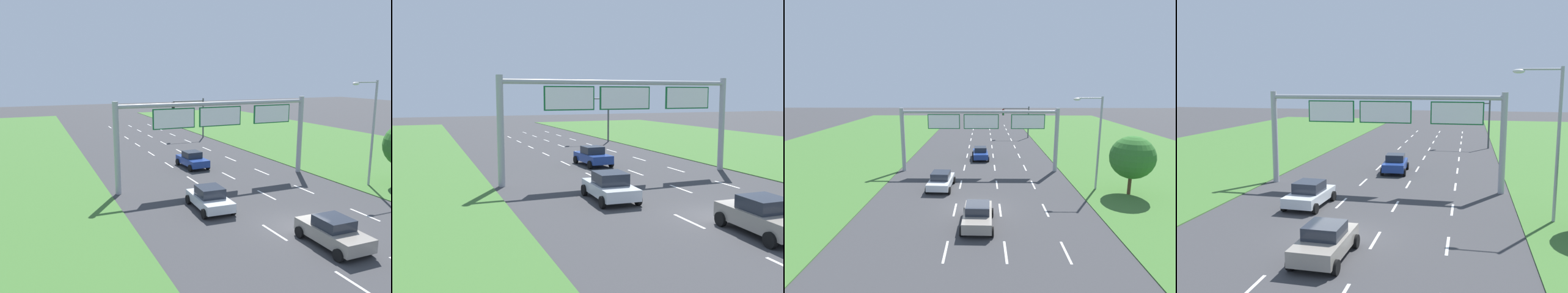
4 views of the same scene
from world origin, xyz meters
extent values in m
plane|color=#38383A|center=(0.00, 0.00, 0.00)|extent=(200.00, 200.00, 0.00)
cube|color=white|center=(-1.75, 0.00, 0.00)|extent=(0.14, 2.40, 0.01)
cube|color=white|center=(-1.75, 6.00, 0.00)|extent=(0.14, 2.40, 0.01)
cube|color=white|center=(-1.75, 12.00, 0.00)|extent=(0.14, 2.40, 0.01)
cube|color=white|center=(-1.75, 18.00, 0.00)|extent=(0.14, 2.40, 0.01)
cube|color=white|center=(-1.75, 24.00, 0.00)|extent=(0.14, 2.40, 0.01)
cube|color=white|center=(-1.75, 30.00, 0.00)|extent=(0.14, 2.40, 0.01)
cube|color=white|center=(-1.75, 36.00, 0.00)|extent=(0.14, 2.40, 0.01)
cube|color=white|center=(-1.75, 42.00, 0.00)|extent=(0.14, 2.40, 0.01)
cube|color=white|center=(-1.75, 48.00, 0.00)|extent=(0.14, 2.40, 0.01)
cube|color=white|center=(1.75, 0.00, 0.00)|extent=(0.14, 2.40, 0.01)
cube|color=white|center=(1.75, 6.00, 0.00)|extent=(0.14, 2.40, 0.01)
cube|color=white|center=(1.75, 12.00, 0.00)|extent=(0.14, 2.40, 0.01)
cube|color=white|center=(1.75, 18.00, 0.00)|extent=(0.14, 2.40, 0.01)
cube|color=white|center=(1.75, 24.00, 0.00)|extent=(0.14, 2.40, 0.01)
cube|color=white|center=(1.75, 30.00, 0.00)|extent=(0.14, 2.40, 0.01)
cube|color=white|center=(1.75, 36.00, 0.00)|extent=(0.14, 2.40, 0.01)
cube|color=white|center=(1.75, 42.00, 0.00)|extent=(0.14, 2.40, 0.01)
cube|color=white|center=(1.75, 48.00, 0.00)|extent=(0.14, 2.40, 0.01)
cube|color=white|center=(5.25, 6.00, 0.00)|extent=(0.14, 2.40, 0.01)
cube|color=white|center=(5.25, 12.00, 0.00)|extent=(0.14, 2.40, 0.01)
cube|color=white|center=(5.25, 18.00, 0.00)|extent=(0.14, 2.40, 0.01)
cube|color=white|center=(5.25, 24.00, 0.00)|extent=(0.14, 2.40, 0.01)
cube|color=white|center=(5.25, 30.00, 0.00)|extent=(0.14, 2.40, 0.01)
cube|color=white|center=(5.25, 36.00, 0.00)|extent=(0.14, 2.40, 0.01)
cube|color=white|center=(5.25, 42.00, 0.00)|extent=(0.14, 2.40, 0.01)
cube|color=white|center=(5.25, 48.00, 0.00)|extent=(0.14, 2.40, 0.01)
cube|color=navy|center=(0.04, 16.22, 0.65)|extent=(2.00, 4.07, 0.65)
cube|color=#232833|center=(0.04, 16.31, 1.27)|extent=(1.59, 1.67, 0.59)
cylinder|color=black|center=(-0.95, 17.62, 0.32)|extent=(0.25, 0.65, 0.64)
cylinder|color=black|center=(0.90, 17.71, 0.32)|extent=(0.25, 0.65, 0.64)
cylinder|color=black|center=(-0.81, 14.73, 0.32)|extent=(0.25, 0.65, 0.64)
cylinder|color=black|center=(1.04, 14.82, 0.32)|extent=(0.25, 0.65, 0.64)
cube|color=silver|center=(-3.50, 4.97, 0.62)|extent=(2.16, 4.18, 0.60)
cube|color=#232833|center=(-3.50, 4.95, 1.25)|extent=(1.69, 1.83, 0.65)
cylinder|color=black|center=(-4.42, 6.51, 0.32)|extent=(0.25, 0.65, 0.64)
cylinder|color=black|center=(-2.42, 6.42, 0.32)|extent=(0.25, 0.65, 0.64)
cylinder|color=black|center=(-4.57, 3.53, 0.32)|extent=(0.25, 0.65, 0.64)
cylinder|color=black|center=(-2.57, 3.43, 0.32)|extent=(0.25, 0.65, 0.64)
cube|color=gray|center=(0.07, -2.64, 0.67)|extent=(2.00, 4.13, 0.69)
cube|color=#232833|center=(0.07, -2.65, 1.29)|extent=(1.64, 1.73, 0.56)
cylinder|color=black|center=(-0.87, -1.13, 0.32)|extent=(0.23, 0.64, 0.64)
cylinder|color=black|center=(1.08, -1.17, 0.32)|extent=(0.23, 0.64, 0.64)
cylinder|color=black|center=(-0.94, -4.12, 0.32)|extent=(0.23, 0.64, 0.64)
cylinder|color=#9EA0A5|center=(-8.40, 10.72, 3.50)|extent=(0.44, 0.44, 7.00)
cylinder|color=#9EA0A5|center=(8.40, 10.72, 3.50)|extent=(0.44, 0.44, 7.00)
cylinder|color=#9EA0A5|center=(0.00, 10.72, 6.60)|extent=(16.80, 0.32, 0.32)
cube|color=#0C5B28|center=(-3.85, 10.72, 5.54)|extent=(3.47, 0.12, 1.60)
cube|color=white|center=(-3.85, 10.66, 5.54)|extent=(3.31, 0.01, 1.44)
cube|color=#0C5B28|center=(0.20, 10.72, 5.54)|extent=(3.78, 0.12, 1.60)
cube|color=white|center=(0.20, 10.66, 5.54)|extent=(3.62, 0.01, 1.44)
cube|color=#0C5B28|center=(5.25, 10.72, 5.54)|extent=(3.64, 0.12, 1.60)
cube|color=white|center=(5.25, 10.66, 5.54)|extent=(3.48, 0.01, 1.44)
cylinder|color=#47494F|center=(8.42, 31.97, 2.80)|extent=(0.20, 0.20, 5.60)
cylinder|color=#47494F|center=(6.17, 31.97, 5.25)|extent=(4.50, 0.14, 0.14)
cube|color=black|center=(3.92, 31.97, 4.60)|extent=(0.32, 0.36, 1.10)
sphere|color=red|center=(3.92, 31.77, 4.97)|extent=(0.22, 0.22, 0.22)
sphere|color=orange|center=(3.92, 31.77, 4.60)|extent=(0.22, 0.22, 0.22)
sphere|color=green|center=(3.92, 31.77, 4.23)|extent=(0.22, 0.22, 0.22)
camera|label=1|loc=(-14.13, -17.03, 8.97)|focal=35.00mm
camera|label=2|loc=(-13.17, -16.42, 5.83)|focal=40.00mm
camera|label=3|loc=(0.46, -22.07, 9.61)|focal=28.00mm
camera|label=4|loc=(6.00, -19.96, 7.67)|focal=40.00mm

